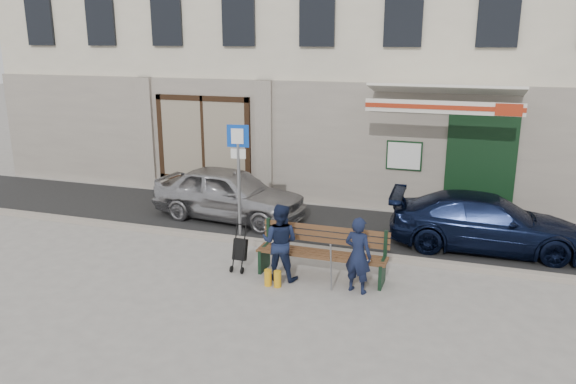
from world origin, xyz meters
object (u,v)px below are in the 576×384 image
at_px(car_navy, 486,222).
at_px(bench, 319,253).
at_px(parking_sign, 239,165).
at_px(stroller, 240,251).
at_px(woman, 280,242).
at_px(man, 358,255).
at_px(car_silver, 229,193).

bearing_deg(car_navy, bench, 128.26).
relative_size(parking_sign, stroller, 2.88).
distance_m(bench, stroller, 1.52).
distance_m(woman, stroller, 0.92).
distance_m(parking_sign, man, 3.57).
height_order(parking_sign, bench, parking_sign).
relative_size(bench, man, 1.77).
bearing_deg(woman, bench, -155.26).
height_order(car_silver, woman, woman).
bearing_deg(car_silver, stroller, -145.58).
distance_m(parking_sign, bench, 2.81).
bearing_deg(stroller, car_silver, 118.71).
relative_size(car_navy, stroller, 4.50).
bearing_deg(car_silver, woman, -135.02).
bearing_deg(stroller, parking_sign, 114.03).
xyz_separation_m(car_navy, parking_sign, (-5.05, -1.15, 1.11)).
distance_m(car_navy, man, 3.58).
distance_m(car_navy, stroller, 5.15).
bearing_deg(man, woman, 12.33).
relative_size(man, stroller, 1.54).
bearing_deg(car_navy, car_silver, 86.31).
bearing_deg(woman, parking_sign, -48.05).
xyz_separation_m(man, woman, (-1.45, 0.10, 0.03)).
distance_m(bench, man, 0.92).
bearing_deg(parking_sign, car_navy, 4.99).
bearing_deg(parking_sign, woman, -55.45).
xyz_separation_m(car_silver, bench, (2.98, -2.63, -0.18)).
xyz_separation_m(parking_sign, man, (2.94, -1.74, -1.00)).
relative_size(car_navy, parking_sign, 1.56).
bearing_deg(man, stroller, 10.38).
xyz_separation_m(man, stroller, (-2.30, 0.24, -0.29)).
bearing_deg(car_navy, man, 141.63).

